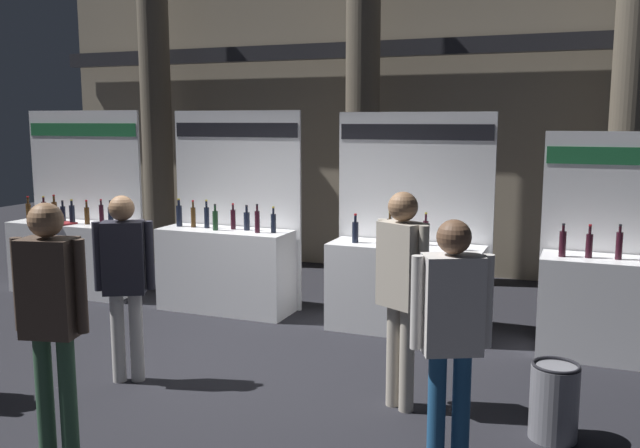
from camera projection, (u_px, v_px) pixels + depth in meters
name	position (u px, v px, depth m)	size (l,w,h in m)	color
ground_plane	(234.00, 366.00, 6.73)	(24.00, 24.00, 0.00)	black
hall_colonnade	(378.00, 76.00, 10.68)	(11.65, 1.30, 6.33)	tan
exhibitor_booth_0	(75.00, 248.00, 9.56)	(1.88, 0.73, 2.53)	white
exhibitor_booth_1	(227.00, 261.00, 8.64)	(1.78, 0.66, 2.52)	white
exhibitor_booth_2	(406.00, 278.00, 7.78)	(1.83, 0.66, 2.50)	white
exhibitor_booth_3	(614.00, 300.00, 6.89)	(1.51, 0.66, 2.29)	white
trash_bin	(554.00, 401.00, 5.16)	(0.36, 0.36, 0.59)	slate
visitor_0	(124.00, 272.00, 6.20)	(0.49, 0.37, 1.74)	silver
visitor_2	(51.00, 305.00, 4.80)	(0.54, 0.34, 1.84)	#33563D
visitor_5	(451.00, 322.00, 4.58)	(0.51, 0.39, 1.76)	navy
visitor_6	(402.00, 280.00, 5.59)	(0.48, 0.38, 1.83)	#ADA393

